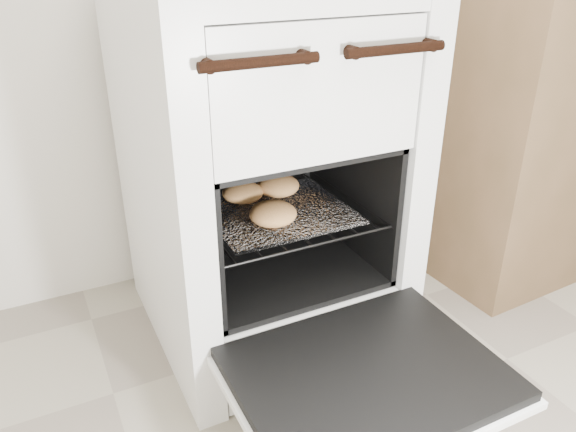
% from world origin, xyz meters
% --- Properties ---
extents(stove, '(0.63, 0.70, 0.97)m').
position_xyz_m(stove, '(-0.19, 1.15, 0.47)').
color(stove, silver).
rests_on(stove, ground).
extents(oven_door, '(0.57, 0.44, 0.04)m').
position_xyz_m(oven_door, '(-0.19, 0.62, 0.21)').
color(oven_door, black).
rests_on(oven_door, stove).
extents(oven_rack, '(0.46, 0.44, 0.01)m').
position_xyz_m(oven_rack, '(-0.19, 1.08, 0.40)').
color(oven_rack, black).
rests_on(oven_rack, stove).
extents(foil_sheet, '(0.36, 0.32, 0.01)m').
position_xyz_m(foil_sheet, '(-0.19, 1.06, 0.41)').
color(foil_sheet, silver).
rests_on(foil_sheet, oven_rack).
extents(baked_rolls, '(0.25, 0.29, 0.05)m').
position_xyz_m(baked_rolls, '(-0.21, 1.09, 0.44)').
color(baked_rolls, '#E19D5A').
rests_on(baked_rolls, foil_sheet).
extents(counter, '(1.02, 0.71, 0.99)m').
position_xyz_m(counter, '(0.91, 1.21, 0.49)').
color(counter, brown).
rests_on(counter, ground).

